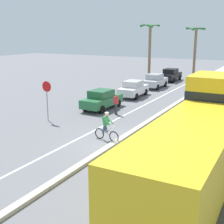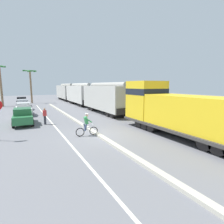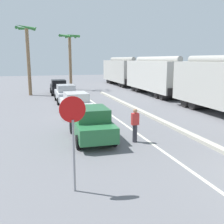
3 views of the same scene
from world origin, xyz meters
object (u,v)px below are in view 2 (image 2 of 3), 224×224
object	(u,v)px
hopper_car_trailing	(66,92)
palm_tree_near	(31,79)
locomotive	(176,112)
hopper_car_lead	(106,98)
parked_car_green	(23,116)
palm_tree_far	(0,78)
pedestrian_by_cars	(45,116)
hopper_car_middle	(80,94)
parked_car_white	(24,109)
cyclist	(87,125)
parked_car_silver	(23,104)
parked_car_black	(22,101)

from	to	relation	value
hopper_car_trailing	palm_tree_near	distance (m)	9.67
locomotive	hopper_car_lead	xyz separation A→B (m)	(0.00, 12.16, 0.28)
locomotive	hopper_car_trailing	world-z (taller)	locomotive
parked_car_green	palm_tree_far	bearing A→B (deg)	99.55
hopper_car_trailing	palm_tree_far	size ratio (longest dim) A/B	1.42
parked_car_green	pedestrian_by_cars	bearing A→B (deg)	-29.04
hopper_car_trailing	pedestrian_by_cars	bearing A→B (deg)	-107.48
locomotive	hopper_car_middle	bearing A→B (deg)	90.00
parked_car_white	locomotive	bearing A→B (deg)	-56.66
hopper_car_middle	cyclist	bearing A→B (deg)	-106.44
hopper_car_lead	palm_tree_near	distance (m)	21.11
parked_car_white	hopper_car_trailing	bearing A→B (deg)	62.94
hopper_car_trailing	palm_tree_near	bearing A→B (deg)	-154.08
hopper_car_middle	parked_car_silver	world-z (taller)	hopper_car_middle
hopper_car_trailing	pedestrian_by_cars	world-z (taller)	hopper_car_trailing
parked_car_silver	palm_tree_far	bearing A→B (deg)	117.81
hopper_car_middle	hopper_car_trailing	distance (m)	11.60
palm_tree_far	parked_car_white	bearing A→B (deg)	-75.09
hopper_car_lead	parked_car_green	bearing A→B (deg)	-166.00
hopper_car_trailing	parked_car_silver	bearing A→B (deg)	-125.88
hopper_car_lead	hopper_car_middle	xyz separation A→B (m)	(0.00, 11.60, 0.00)
parked_car_black	palm_tree_near	distance (m)	6.21
parked_car_white	palm_tree_near	bearing A→B (deg)	83.16
hopper_car_trailing	parked_car_white	world-z (taller)	hopper_car_trailing
hopper_car_middle	parked_car_black	world-z (taller)	hopper_car_middle
parked_car_silver	locomotive	bearing A→B (deg)	-64.52
palm_tree_far	parked_car_black	bearing A→B (deg)	-0.32
hopper_car_trailing	cyclist	world-z (taller)	hopper_car_trailing
parked_car_black	palm_tree_near	bearing A→B (deg)	64.02
parked_car_green	hopper_car_middle	bearing A→B (deg)	53.90
hopper_car_trailing	parked_car_white	xyz separation A→B (m)	(-10.17, -19.90, -1.26)
cyclist	palm_tree_near	bearing A→B (deg)	94.26
parked_car_white	palm_tree_far	xyz separation A→B (m)	(-3.16, 11.86, 4.32)
cyclist	pedestrian_by_cars	size ratio (longest dim) A/B	1.06
parked_car_silver	cyclist	distance (m)	18.81
parked_car_silver	palm_tree_far	distance (m)	8.04
hopper_car_trailing	parked_car_silver	size ratio (longest dim) A/B	2.52
cyclist	parked_car_silver	bearing A→B (deg)	102.33
cyclist	palm_tree_near	size ratio (longest dim) A/B	0.24
hopper_car_trailing	parked_car_black	size ratio (longest dim) A/B	2.51
locomotive	parked_car_silver	world-z (taller)	locomotive
locomotive	parked_car_green	xyz separation A→B (m)	(-10.34, 9.58, -0.98)
locomotive	parked_car_black	size ratio (longest dim) A/B	2.75
hopper_car_lead	parked_car_green	xyz separation A→B (m)	(-10.34, -2.58, -1.26)
cyclist	palm_tree_far	world-z (taller)	palm_tree_far
hopper_car_lead	cyclist	world-z (taller)	hopper_car_lead
hopper_car_trailing	hopper_car_middle	bearing A→B (deg)	-90.00
parked_car_silver	palm_tree_near	xyz separation A→B (m)	(1.90, 10.03, 4.28)
parked_car_silver	pedestrian_by_cars	world-z (taller)	same
palm_tree_near	parked_car_black	bearing A→B (deg)	-115.98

